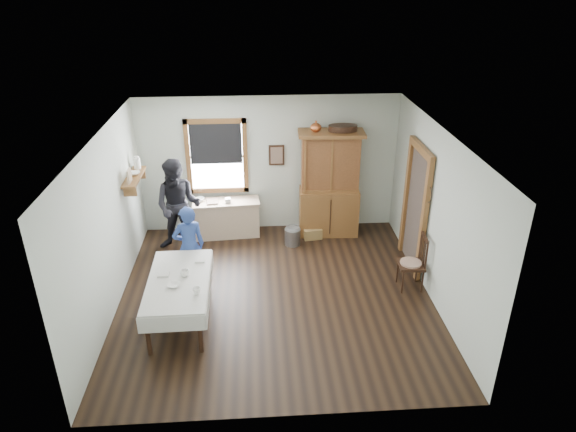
{
  "coord_description": "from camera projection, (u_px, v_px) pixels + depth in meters",
  "views": [
    {
      "loc": [
        -0.28,
        -6.95,
        4.82
      ],
      "look_at": [
        0.22,
        0.3,
        1.29
      ],
      "focal_mm": 32.0,
      "sensor_mm": 36.0,
      "label": 1
    }
  ],
  "objects": [
    {
      "name": "window",
      "position": [
        216.0,
        153.0,
        9.79
      ],
      "size": [
        1.18,
        0.07,
        1.48
      ],
      "color": "white",
      "rests_on": "room"
    },
    {
      "name": "counter_book",
      "position": [
        207.0,
        202.0,
        9.87
      ],
      "size": [
        0.21,
        0.26,
        0.02
      ],
      "primitive_type": "imported",
      "rotation": [
        0.0,
        0.0,
        0.11
      ],
      "color": "#785F50",
      "rests_on": "work_counter"
    },
    {
      "name": "woman_blue",
      "position": [
        189.0,
        249.0,
        8.4
      ],
      "size": [
        0.56,
        0.45,
        1.32
      ],
      "primitive_type": "imported",
      "rotation": [
        0.0,
        0.0,
        3.44
      ],
      "color": "navy",
      "rests_on": "room"
    },
    {
      "name": "pail",
      "position": [
        293.0,
        236.0,
        9.84
      ],
      "size": [
        0.32,
        0.32,
        0.33
      ],
      "primitive_type": "cube",
      "rotation": [
        0.0,
        0.0,
        0.06
      ],
      "color": "gray",
      "rests_on": "room"
    },
    {
      "name": "table_bowl",
      "position": [
        173.0,
        285.0,
        7.33
      ],
      "size": [
        0.23,
        0.23,
        0.05
      ],
      "primitive_type": "imported",
      "rotation": [
        0.0,
        0.0,
        -0.17
      ],
      "color": "white",
      "rests_on": "dining_table"
    },
    {
      "name": "doorway",
      "position": [
        416.0,
        205.0,
        8.76
      ],
      "size": [
        0.09,
        1.14,
        2.22
      ],
      "color": "#443830",
      "rests_on": "room"
    },
    {
      "name": "spindle_chair",
      "position": [
        411.0,
        262.0,
        8.37
      ],
      "size": [
        0.48,
        0.48,
        0.96
      ],
      "primitive_type": "cube",
      "rotation": [
        0.0,
        0.0,
        -0.08
      ],
      "color": "black",
      "rests_on": "room"
    },
    {
      "name": "china_hutch",
      "position": [
        329.0,
        184.0,
        9.9
      ],
      "size": [
        1.26,
        0.64,
        2.09
      ],
      "primitive_type": "cube",
      "rotation": [
        0.0,
        0.0,
        -0.05
      ],
      "color": "brown",
      "rests_on": "room"
    },
    {
      "name": "table_cup_a",
      "position": [
        185.0,
        273.0,
        7.56
      ],
      "size": [
        0.16,
        0.16,
        0.1
      ],
      "primitive_type": "imported",
      "rotation": [
        0.0,
        0.0,
        0.26
      ],
      "color": "white",
      "rests_on": "dining_table"
    },
    {
      "name": "table_cup_b",
      "position": [
        197.0,
        291.0,
        7.15
      ],
      "size": [
        0.13,
        0.13,
        0.1
      ],
      "primitive_type": "imported",
      "rotation": [
        0.0,
        0.0,
        0.21
      ],
      "color": "white",
      "rests_on": "dining_table"
    },
    {
      "name": "rug_beater",
      "position": [
        430.0,
        187.0,
        8.02
      ],
      "size": [
        0.01,
        0.27,
        0.27
      ],
      "primitive_type": "torus",
      "rotation": [
        0.0,
        1.57,
        0.0
      ],
      "color": "black",
      "rests_on": "room"
    },
    {
      "name": "room",
      "position": [
        275.0,
        221.0,
        7.77
      ],
      "size": [
        5.01,
        5.01,
        2.7
      ],
      "color": "black",
      "rests_on": "ground"
    },
    {
      "name": "framed_picture",
      "position": [
        277.0,
        155.0,
        9.9
      ],
      "size": [
        0.3,
        0.04,
        0.4
      ],
      "primitive_type": "cube",
      "color": "black",
      "rests_on": "room"
    },
    {
      "name": "work_counter",
      "position": [
        227.0,
        218.0,
        10.1
      ],
      "size": [
        1.32,
        0.58,
        0.74
      ],
      "primitive_type": "cube",
      "rotation": [
        0.0,
        0.0,
        0.07
      ],
      "color": "tan",
      "rests_on": "room"
    },
    {
      "name": "wall_shelf",
      "position": [
        134.0,
        175.0,
        8.9
      ],
      "size": [
        0.24,
        1.0,
        0.44
      ],
      "color": "brown",
      "rests_on": "room"
    },
    {
      "name": "wicker_basket",
      "position": [
        312.0,
        233.0,
        10.1
      ],
      "size": [
        0.38,
        0.29,
        0.21
      ],
      "primitive_type": "cube",
      "rotation": [
        0.0,
        0.0,
        0.13
      ],
      "color": "olive",
      "rests_on": "room"
    },
    {
      "name": "dining_table",
      "position": [
        180.0,
        299.0,
        7.66
      ],
      "size": [
        0.95,
        1.77,
        0.7
      ],
      "primitive_type": "cube",
      "rotation": [
        0.0,
        0.0,
        0.01
      ],
      "color": "silver",
      "rests_on": "room"
    },
    {
      "name": "figure_dark",
      "position": [
        179.0,
        209.0,
        9.41
      ],
      "size": [
        0.88,
        0.73,
        1.64
      ],
      "primitive_type": "imported",
      "rotation": [
        0.0,
        0.0,
        -0.15
      ],
      "color": "black",
      "rests_on": "room"
    },
    {
      "name": "shelf_bowl",
      "position": [
        134.0,
        173.0,
        8.9
      ],
      "size": [
        0.22,
        0.22,
        0.05
      ],
      "primitive_type": "imported",
      "color": "white",
      "rests_on": "wall_shelf"
    },
    {
      "name": "counter_bowl",
      "position": [
        200.0,
        200.0,
        9.93
      ],
      "size": [
        0.19,
        0.19,
        0.06
      ],
      "primitive_type": "imported",
      "rotation": [
        0.0,
        0.0,
        0.04
      ],
      "color": "white",
      "rests_on": "work_counter"
    }
  ]
}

